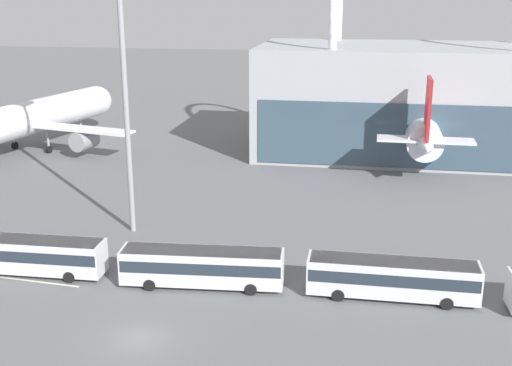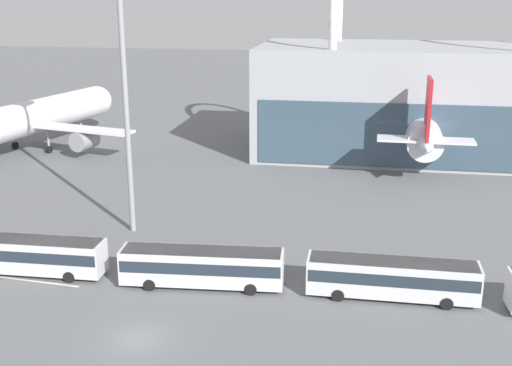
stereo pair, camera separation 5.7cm
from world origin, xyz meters
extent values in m
plane|color=slate|center=(0.00, 0.00, 0.00)|extent=(440.00, 440.00, 0.00)
torus|color=white|center=(10.17, 57.97, 19.69)|extent=(1.10, 18.74, 18.74)
cylinder|color=white|center=(-34.03, 51.06, 5.05)|extent=(11.57, 30.53, 4.99)
sphere|color=white|center=(-30.67, 65.77, 5.05)|extent=(4.89, 4.89, 4.89)
cube|color=white|center=(-34.44, 49.27, 4.17)|extent=(34.97, 10.97, 0.35)
cylinder|color=gray|center=(-24.85, 47.08, 2.54)|extent=(3.55, 4.39, 2.76)
cylinder|color=gray|center=(-31.78, 60.93, 2.55)|extent=(0.36, 0.36, 4.00)
cylinder|color=black|center=(-31.78, 60.93, 0.55)|extent=(0.68, 1.17, 1.10)
cylinder|color=gray|center=(-37.60, 49.99, 2.55)|extent=(0.36, 0.36, 4.00)
cylinder|color=black|center=(-37.60, 49.99, 0.55)|extent=(0.68, 1.17, 1.10)
cylinder|color=gray|center=(-31.28, 48.55, 2.55)|extent=(0.36, 0.36, 4.00)
cylinder|color=black|center=(-31.28, 48.55, 0.55)|extent=(0.68, 1.17, 1.10)
cylinder|color=silver|center=(22.78, 58.18, 5.11)|extent=(5.21, 34.06, 4.54)
sphere|color=silver|center=(23.11, 75.16, 5.11)|extent=(4.45, 4.45, 4.45)
cone|color=silver|center=(22.44, 41.19, 5.11)|extent=(4.46, 7.54, 4.32)
cube|color=silver|center=(22.74, 56.11, 4.31)|extent=(36.75, 4.20, 0.35)
cylinder|color=gray|center=(12.47, 56.31, 2.98)|extent=(2.23, 3.69, 2.16)
cylinder|color=gray|center=(33.00, 55.90, 2.98)|extent=(2.23, 3.69, 2.16)
cube|color=red|center=(22.46, 42.02, 9.52)|extent=(0.50, 5.24, 7.47)
cube|color=silver|center=(22.46, 42.02, 5.56)|extent=(11.88, 3.43, 0.28)
cylinder|color=gray|center=(23.00, 69.57, 2.60)|extent=(0.36, 0.36, 4.10)
cylinder|color=black|center=(23.00, 69.57, 0.55)|extent=(0.47, 1.11, 1.10)
cylinder|color=gray|center=(19.78, 56.16, 2.60)|extent=(0.36, 0.36, 4.10)
cylinder|color=black|center=(19.78, 56.16, 0.55)|extent=(0.47, 1.11, 1.10)
cylinder|color=gray|center=(25.69, 56.05, 2.60)|extent=(0.36, 0.36, 4.10)
cylinder|color=black|center=(25.69, 56.05, 0.55)|extent=(0.47, 1.11, 1.10)
cube|color=silver|center=(-12.89, 8.69, 1.77)|extent=(13.35, 2.93, 2.79)
cube|color=#232D38|center=(-12.89, 8.69, 2.05)|extent=(13.08, 2.96, 0.98)
cube|color=silver|center=(-12.89, 8.69, 3.11)|extent=(12.95, 2.84, 0.12)
cylinder|color=black|center=(-8.80, 9.99, 0.50)|extent=(1.01, 0.32, 1.00)
cylinder|color=black|center=(-8.74, 7.59, 0.50)|extent=(1.01, 0.32, 1.00)
cube|color=silver|center=(2.35, 8.80, 1.77)|extent=(13.44, 3.57, 2.79)
cube|color=#232D38|center=(2.35, 8.80, 2.05)|extent=(13.18, 3.58, 0.98)
cube|color=silver|center=(2.35, 8.80, 3.11)|extent=(13.04, 3.46, 0.12)
cylinder|color=black|center=(6.37, 10.30, 0.50)|extent=(1.02, 0.37, 1.00)
cylinder|color=black|center=(6.54, 7.90, 0.50)|extent=(1.02, 0.37, 1.00)
cylinder|color=black|center=(-1.85, 9.70, 0.50)|extent=(1.02, 0.37, 1.00)
cylinder|color=black|center=(-1.67, 7.30, 0.50)|extent=(1.02, 0.37, 1.00)
cube|color=silver|center=(17.58, 9.23, 1.77)|extent=(13.29, 2.63, 2.79)
cube|color=#232D38|center=(17.58, 9.23, 2.05)|extent=(13.02, 2.66, 0.98)
cube|color=silver|center=(17.58, 9.23, 3.11)|extent=(12.89, 2.55, 0.12)
cylinder|color=black|center=(21.70, 10.43, 0.50)|extent=(1.00, 0.30, 1.00)
cylinder|color=black|center=(21.69, 8.02, 0.50)|extent=(1.00, 0.30, 1.00)
cylinder|color=black|center=(13.46, 10.44, 0.50)|extent=(1.00, 0.30, 1.00)
cylinder|color=black|center=(13.46, 8.04, 0.50)|extent=(1.00, 0.30, 1.00)
cylinder|color=gray|center=(-7.71, 19.96, 15.97)|extent=(0.54, 0.54, 31.94)
cube|color=silver|center=(-11.36, 7.29, 0.00)|extent=(7.45, 0.88, 0.01)
camera|label=1|loc=(14.73, -37.82, 23.44)|focal=45.00mm
camera|label=2|loc=(14.79, -37.82, 23.44)|focal=45.00mm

